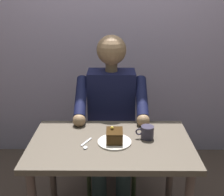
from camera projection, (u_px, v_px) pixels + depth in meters
cafe_rear_panel at (112, 1)px, 2.59m from camera, size 6.40×0.12×3.00m
dining_table at (111, 156)px, 1.79m from camera, size 1.00×0.61×0.70m
chair at (112, 127)px, 2.42m from camera, size 0.42×0.42×0.90m
seated_person at (111, 116)px, 2.20m from camera, size 0.53×0.58×1.28m
dessert_plate at (114, 142)px, 1.75m from camera, size 0.21×0.21×0.01m
cake_slice at (114, 136)px, 1.73m from camera, size 0.10×0.12×0.09m
coffee_cup at (147, 132)px, 1.79m from camera, size 0.12×0.08×0.08m
dessert_spoon at (86, 145)px, 1.72m from camera, size 0.06×0.14×0.01m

